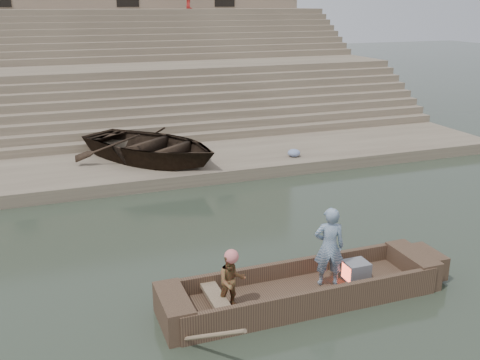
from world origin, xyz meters
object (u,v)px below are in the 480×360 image
main_rowboat (302,295)px  rowing_man (232,281)px  standing_man (329,247)px  television (356,271)px  beached_rowboat (151,146)px

main_rowboat → rowing_man: (-1.50, -0.12, 0.66)m
standing_man → rowing_man: bearing=24.4°
main_rowboat → television: bearing=0.0°
beached_rowboat → standing_man: bearing=-117.3°
main_rowboat → beached_rowboat: (-1.03, 9.36, 0.83)m
rowing_man → television: bearing=4.7°
standing_man → television: standing_man is taller
main_rowboat → standing_man: (0.57, 0.05, 0.92)m
standing_man → television: bearing=-165.2°
television → beached_rowboat: beached_rowboat is taller
rowing_man → beached_rowboat: size_ratio=0.21×
main_rowboat → rowing_man: 1.64m
rowing_man → beached_rowboat: beached_rowboat is taller
beached_rowboat → main_rowboat: bearing=-120.7°
standing_man → television: size_ratio=3.52×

